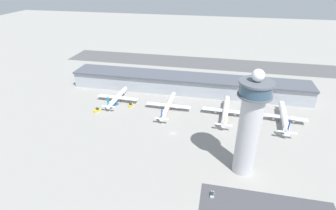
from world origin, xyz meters
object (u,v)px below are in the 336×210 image
control_tower (250,124)px  car_blue_compact (212,194)px  service_truck_fuel (97,110)px  airplane_gate_charlie (226,111)px  airplane_gate_bravo (168,105)px  airplane_gate_alpha (117,97)px  airplane_gate_delta (284,117)px  service_truck_baggage (113,105)px  service_truck_catering (131,105)px

control_tower → car_blue_compact: size_ratio=14.85×
service_truck_fuel → airplane_gate_charlie: bearing=8.0°
airplane_gate_bravo → service_truck_fuel: bearing=-165.8°
airplane_gate_alpha → airplane_gate_charlie: (89.87, -4.93, -0.00)m
airplane_gate_charlie → service_truck_fuel: size_ratio=7.44×
airplane_gate_bravo → service_truck_fuel: size_ratio=7.40×
airplane_gate_delta → control_tower: bearing=-118.3°
airplane_gate_alpha → service_truck_baggage: (-1.08, -7.03, -3.55)m
airplane_gate_charlie → service_truck_baggage: size_ratio=5.84×
airplane_gate_alpha → car_blue_compact: bearing=-45.9°
service_truck_fuel → service_truck_baggage: 14.88m
airplane_gate_delta → car_blue_compact: airplane_gate_delta is taller
service_truck_catering → car_blue_compact: size_ratio=1.53×
airplane_gate_charlie → service_truck_fuel: (-99.86, -14.01, -3.43)m
airplane_gate_charlie → service_truck_fuel: bearing=-172.0°
airplane_gate_delta → service_truck_catering: size_ratio=7.31×
control_tower → service_truck_catering: (-86.92, 60.22, -29.39)m
service_truck_catering → car_blue_compact: 109.25m
control_tower → service_truck_catering: control_tower is taller
airplane_gate_bravo → service_truck_baggage: 46.10m
airplane_gate_charlie → airplane_gate_alpha: bearing=176.9°
airplane_gate_alpha → car_blue_compact: size_ratio=9.09×
airplane_gate_delta → car_blue_compact: (-46.98, -81.04, -4.14)m
airplane_gate_bravo → airplane_gate_charlie: size_ratio=0.99×
airplane_gate_alpha → airplane_gate_charlie: bearing=-3.1°
control_tower → airplane_gate_charlie: control_tower is taller
control_tower → airplane_gate_alpha: (-100.29, 65.14, -25.99)m
airplane_gate_alpha → airplane_gate_bravo: size_ratio=0.82×
car_blue_compact → service_truck_fuel: bearing=144.1°
airplane_gate_alpha → airplane_gate_charlie: 90.00m
airplane_gate_alpha → service_truck_catering: airplane_gate_alpha is taller
airplane_gate_bravo → service_truck_catering: airplane_gate_bravo is taller
airplane_gate_charlie → service_truck_fuel: 100.90m
control_tower → airplane_gate_alpha: control_tower is taller
control_tower → service_truck_catering: bearing=145.3°
service_truck_fuel → car_blue_compact: (94.81, -68.63, -0.41)m
airplane_gate_charlie → service_truck_baggage: 91.04m
airplane_gate_alpha → airplane_gate_bravo: bearing=-6.4°
service_truck_catering → service_truck_baggage: (-14.45, -2.11, -0.15)m
airplane_gate_alpha → airplane_gate_bravo: (44.86, -5.04, -0.30)m
car_blue_compact → airplane_gate_delta: bearing=59.9°
control_tower → service_truck_catering: size_ratio=9.69×
airplane_gate_bravo → service_truck_fuel: 56.68m
car_blue_compact → service_truck_baggage: bearing=136.8°
service_truck_baggage → airplane_gate_alpha: bearing=81.3°
airplane_gate_delta → service_truck_fuel: airplane_gate_delta is taller
airplane_gate_charlie → car_blue_compact: size_ratio=11.16×
airplane_gate_bravo → service_truck_catering: bearing=179.8°
airplane_gate_alpha → service_truck_catering: size_ratio=5.93×
airplane_gate_bravo → service_truck_baggage: bearing=-177.5°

